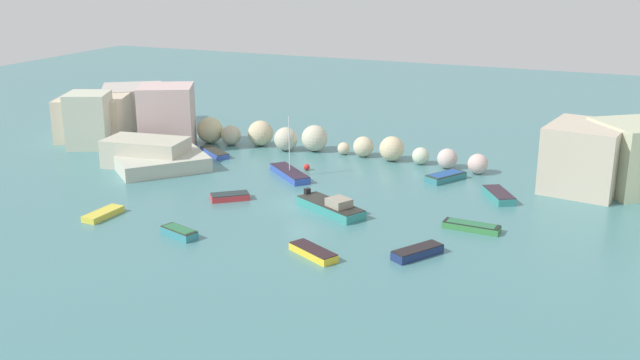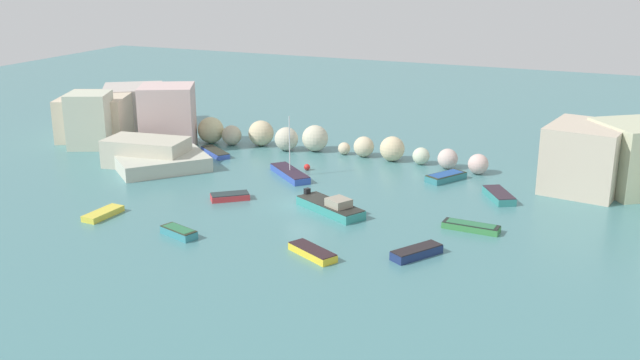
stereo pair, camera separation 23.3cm
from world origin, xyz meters
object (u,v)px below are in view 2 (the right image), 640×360
object	(u,v)px
moored_boat_6	(446,177)
moored_boat_3	(160,168)
moored_boat_0	(417,252)
moored_boat_1	(290,173)
channel_buoy	(307,167)
moored_boat_11	(312,252)
moored_boat_2	(179,232)
moored_boat_10	(215,152)
moored_boat_4	(230,197)
moored_boat_8	(103,214)
moored_boat_7	(471,227)
moored_boat_9	(499,195)
moored_boat_5	(331,207)

from	to	relation	value
moored_boat_6	moored_boat_3	bearing A→B (deg)	136.80
moored_boat_0	moored_boat_1	world-z (taller)	moored_boat_1
channel_buoy	moored_boat_11	xyz separation A→B (m)	(8.69, -18.11, -0.02)
moored_boat_2	moored_boat_10	size ratio (longest dim) A/B	0.73
moored_boat_4	moored_boat_0	bearing A→B (deg)	-56.24
moored_boat_4	moored_boat_1	bearing A→B (deg)	38.91
moored_boat_8	moored_boat_11	world-z (taller)	moored_boat_11
moored_boat_7	moored_boat_10	distance (m)	29.63
moored_boat_11	moored_boat_9	bearing A→B (deg)	-89.94
moored_boat_10	moored_boat_4	bearing A→B (deg)	-18.38
moored_boat_5	moored_boat_8	world-z (taller)	moored_boat_5
moored_boat_5	moored_boat_10	size ratio (longest dim) A/B	1.48
moored_boat_8	moored_boat_10	size ratio (longest dim) A/B	0.81
moored_boat_2	moored_boat_3	bearing A→B (deg)	-31.80
moored_boat_1	moored_boat_3	bearing A→B (deg)	-123.06
moored_boat_1	moored_boat_11	xyz separation A→B (m)	(9.21, -15.60, -0.06)
moored_boat_9	moored_boat_0	bearing A→B (deg)	138.32
moored_boat_3	moored_boat_7	bearing A→B (deg)	65.54
moored_boat_10	moored_boat_11	world-z (taller)	moored_boat_11
moored_boat_6	moored_boat_1	bearing A→B (deg)	138.37
moored_boat_3	moored_boat_11	bearing A→B (deg)	41.67
moored_boat_4	moored_boat_9	bearing A→B (deg)	-15.18
channel_buoy	moored_boat_11	world-z (taller)	channel_buoy
moored_boat_4	moored_boat_5	size ratio (longest dim) A/B	0.50
moored_boat_5	moored_boat_8	distance (m)	17.25
moored_boat_1	moored_boat_8	size ratio (longest dim) A/B	1.59
moored_boat_9	moored_boat_10	xyz separation A→B (m)	(-28.20, 2.65, -0.06)
moored_boat_8	moored_boat_11	xyz separation A→B (m)	(17.58, -0.60, 0.04)
moored_boat_8	moored_boat_10	world-z (taller)	moored_boat_10
moored_boat_2	moored_boat_7	xyz separation A→B (m)	(18.52, 9.38, -0.04)
moored_boat_9	channel_buoy	bearing A→B (deg)	54.62
moored_boat_1	moored_boat_4	bearing A→B (deg)	-60.68
moored_boat_0	moored_boat_9	size ratio (longest dim) A/B	0.91
moored_boat_5	moored_boat_11	size ratio (longest dim) A/B	1.61
moored_boat_6	moored_boat_11	xyz separation A→B (m)	(-3.76, -20.08, -0.06)
moored_boat_3	moored_boat_9	world-z (taller)	moored_boat_9
moored_boat_4	moored_boat_10	world-z (taller)	moored_boat_4
moored_boat_3	moored_boat_10	size ratio (longest dim) A/B	0.79
moored_boat_6	moored_boat_9	world-z (taller)	moored_boat_9
moored_boat_3	moored_boat_11	distance (m)	24.18
moored_boat_3	moored_boat_5	xyz separation A→B (m)	(18.61, -3.97, 0.15)
moored_boat_3	moored_boat_4	bearing A→B (deg)	48.27
channel_buoy	moored_boat_3	xyz separation A→B (m)	(-12.10, -5.77, 0.03)
moored_boat_10	moored_boat_1	bearing A→B (deg)	14.82
channel_buoy	moored_boat_2	world-z (taller)	moored_boat_2
moored_boat_0	moored_boat_8	xyz separation A→B (m)	(-23.87, -2.04, -0.08)
moored_boat_1	moored_boat_3	xyz separation A→B (m)	(-11.58, -3.26, -0.02)
moored_boat_8	moored_boat_9	distance (m)	31.07
moored_boat_11	moored_boat_5	bearing A→B (deg)	-47.07
moored_boat_1	moored_boat_10	distance (m)	10.70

